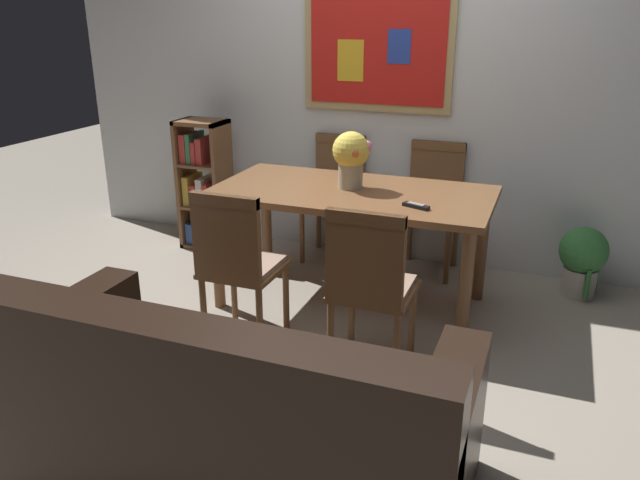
{
  "coord_description": "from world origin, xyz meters",
  "views": [
    {
      "loc": [
        1.12,
        -2.89,
        1.77
      ],
      "look_at": [
        0.04,
        -0.09,
        0.65
      ],
      "focal_mm": 34.63,
      "sensor_mm": 36.0,
      "label": 1
    }
  ],
  "objects_px": {
    "leather_couch": "(229,418)",
    "potted_ivy": "(583,258)",
    "dining_table": "(352,205)",
    "tv_remote": "(416,206)",
    "dining_chair_far_right": "(433,197)",
    "dining_chair_far_left": "(336,187)",
    "dining_chair_near_right": "(370,279)",
    "bookshelf": "(204,189)",
    "dining_chair_near_left": "(237,257)",
    "flower_vase": "(351,156)"
  },
  "relations": [
    {
      "from": "dining_chair_near_left",
      "to": "bookshelf",
      "type": "bearing_deg",
      "value": 127.26
    },
    {
      "from": "dining_table",
      "to": "potted_ivy",
      "type": "relative_size",
      "value": 3.24
    },
    {
      "from": "dining_chair_far_left",
      "to": "leather_couch",
      "type": "bearing_deg",
      "value": -79.6
    },
    {
      "from": "bookshelf",
      "to": "tv_remote",
      "type": "height_order",
      "value": "bookshelf"
    },
    {
      "from": "dining_chair_far_left",
      "to": "bookshelf",
      "type": "bearing_deg",
      "value": -169.88
    },
    {
      "from": "potted_ivy",
      "to": "dining_chair_far_right",
      "type": "bearing_deg",
      "value": 173.3
    },
    {
      "from": "dining_chair_far_left",
      "to": "leather_couch",
      "type": "distance_m",
      "value": 2.53
    },
    {
      "from": "dining_chair_far_right",
      "to": "potted_ivy",
      "type": "relative_size",
      "value": 1.76
    },
    {
      "from": "dining_chair_far_right",
      "to": "bookshelf",
      "type": "relative_size",
      "value": 0.91
    },
    {
      "from": "dining_table",
      "to": "dining_chair_far_left",
      "type": "relative_size",
      "value": 1.84
    },
    {
      "from": "dining_table",
      "to": "tv_remote",
      "type": "distance_m",
      "value": 0.5
    },
    {
      "from": "dining_chair_near_right",
      "to": "dining_chair_near_left",
      "type": "bearing_deg",
      "value": 178.86
    },
    {
      "from": "dining_chair_near_right",
      "to": "bookshelf",
      "type": "relative_size",
      "value": 0.91
    },
    {
      "from": "dining_chair_near_left",
      "to": "dining_chair_far_right",
      "type": "xyz_separation_m",
      "value": [
        0.75,
        1.51,
        0.0
      ]
    },
    {
      "from": "leather_couch",
      "to": "dining_chair_near_right",
      "type": "bearing_deg",
      "value": 74.42
    },
    {
      "from": "dining_chair_far_left",
      "to": "leather_couch",
      "type": "xyz_separation_m",
      "value": [
        0.45,
        -2.48,
        -0.22
      ]
    },
    {
      "from": "dining_chair_far_right",
      "to": "tv_remote",
      "type": "distance_m",
      "value": 1.01
    },
    {
      "from": "dining_chair_far_left",
      "to": "leather_couch",
      "type": "relative_size",
      "value": 0.51
    },
    {
      "from": "tv_remote",
      "to": "dining_chair_near_left",
      "type": "bearing_deg",
      "value": -147.46
    },
    {
      "from": "dining_table",
      "to": "leather_couch",
      "type": "relative_size",
      "value": 0.93
    },
    {
      "from": "dining_chair_near_right",
      "to": "tv_remote",
      "type": "xyz_separation_m",
      "value": [
        0.09,
        0.55,
        0.23
      ]
    },
    {
      "from": "leather_couch",
      "to": "flower_vase",
      "type": "distance_m",
      "value": 1.88
    },
    {
      "from": "dining_chair_near_right",
      "to": "bookshelf",
      "type": "distance_m",
      "value": 2.2
    },
    {
      "from": "dining_chair_far_right",
      "to": "tv_remote",
      "type": "bearing_deg",
      "value": -84.87
    },
    {
      "from": "dining_table",
      "to": "dining_chair_far_left",
      "type": "xyz_separation_m",
      "value": [
        -0.38,
        0.76,
        -0.12
      ]
    },
    {
      "from": "potted_ivy",
      "to": "tv_remote",
      "type": "xyz_separation_m",
      "value": [
        -0.93,
        -0.86,
        0.5
      ]
    },
    {
      "from": "tv_remote",
      "to": "flower_vase",
      "type": "bearing_deg",
      "value": 150.78
    },
    {
      "from": "dining_table",
      "to": "flower_vase",
      "type": "distance_m",
      "value": 0.3
    },
    {
      "from": "flower_vase",
      "to": "dining_chair_near_right",
      "type": "bearing_deg",
      "value": -65.36
    },
    {
      "from": "dining_table",
      "to": "dining_chair_near_right",
      "type": "xyz_separation_m",
      "value": [
        0.34,
        -0.76,
        -0.12
      ]
    },
    {
      "from": "dining_chair_far_right",
      "to": "bookshelf",
      "type": "height_order",
      "value": "bookshelf"
    },
    {
      "from": "dining_chair_near_left",
      "to": "leather_couch",
      "type": "relative_size",
      "value": 0.51
    },
    {
      "from": "dining_chair_near_right",
      "to": "dining_chair_far_right",
      "type": "xyz_separation_m",
      "value": [
        0.01,
        1.53,
        0.0
      ]
    },
    {
      "from": "dining_chair_near_right",
      "to": "dining_chair_far_right",
      "type": "height_order",
      "value": "same"
    },
    {
      "from": "dining_chair_far_right",
      "to": "leather_couch",
      "type": "distance_m",
      "value": 2.51
    },
    {
      "from": "bookshelf",
      "to": "potted_ivy",
      "type": "height_order",
      "value": "bookshelf"
    },
    {
      "from": "dining_chair_near_right",
      "to": "potted_ivy",
      "type": "distance_m",
      "value": 1.76
    },
    {
      "from": "dining_chair_far_right",
      "to": "dining_table",
      "type": "bearing_deg",
      "value": -114.62
    },
    {
      "from": "dining_chair_near_left",
      "to": "potted_ivy",
      "type": "distance_m",
      "value": 2.27
    },
    {
      "from": "leather_couch",
      "to": "tv_remote",
      "type": "relative_size",
      "value": 11.14
    },
    {
      "from": "leather_couch",
      "to": "bookshelf",
      "type": "height_order",
      "value": "bookshelf"
    },
    {
      "from": "flower_vase",
      "to": "tv_remote",
      "type": "distance_m",
      "value": 0.56
    },
    {
      "from": "dining_chair_near_right",
      "to": "tv_remote",
      "type": "height_order",
      "value": "dining_chair_near_right"
    },
    {
      "from": "dining_chair_near_left",
      "to": "tv_remote",
      "type": "relative_size",
      "value": 5.63
    },
    {
      "from": "leather_couch",
      "to": "dining_chair_far_right",
      "type": "bearing_deg",
      "value": 83.75
    },
    {
      "from": "bookshelf",
      "to": "dining_chair_near_left",
      "type": "bearing_deg",
      "value": -52.74
    },
    {
      "from": "leather_couch",
      "to": "potted_ivy",
      "type": "relative_size",
      "value": 3.49
    },
    {
      "from": "potted_ivy",
      "to": "dining_table",
      "type": "bearing_deg",
      "value": -154.79
    },
    {
      "from": "flower_vase",
      "to": "tv_remote",
      "type": "bearing_deg",
      "value": -29.22
    },
    {
      "from": "dining_table",
      "to": "dining_chair_near_right",
      "type": "height_order",
      "value": "dining_chair_near_right"
    }
  ]
}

